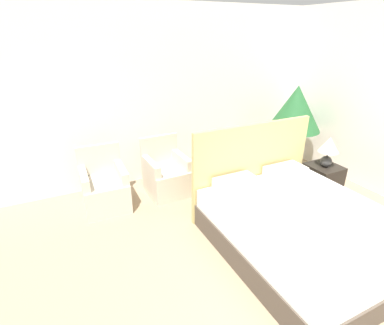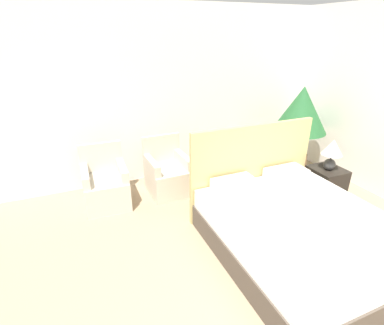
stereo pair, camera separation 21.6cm
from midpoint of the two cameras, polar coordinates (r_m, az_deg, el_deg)
wall_back at (r=5.26m, az=-5.80°, el=12.54°), size 10.00×0.06×2.90m
bed at (r=3.88m, az=18.33°, el=-11.48°), size 1.90×2.20×1.32m
armchair_near_window_left at (r=4.71m, az=-17.53°, el=-4.97°), size 0.65×0.70×0.91m
armchair_near_window_right at (r=4.90m, az=-6.10°, el=-2.72°), size 0.65×0.70×0.91m
potted_palm at (r=5.83m, az=18.04°, el=9.04°), size 0.96×0.96×1.59m
nightstand at (r=5.14m, az=22.37°, el=-3.37°), size 0.46×0.47×0.55m
table_lamp at (r=4.89m, az=23.44°, el=2.52°), size 0.30×0.30×0.47m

